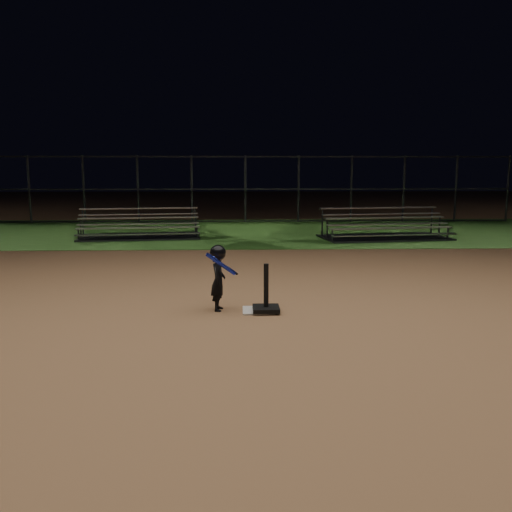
{
  "coord_description": "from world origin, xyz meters",
  "views": [
    {
      "loc": [
        -0.29,
        -7.73,
        2.06
      ],
      "look_at": [
        0.0,
        1.0,
        0.65
      ],
      "focal_mm": 38.59,
      "sensor_mm": 36.0,
      "label": 1
    }
  ],
  "objects": [
    {
      "name": "ground",
      "position": [
        0.0,
        0.0,
        0.0
      ],
      "size": [
        80.0,
        80.0,
        0.0
      ],
      "primitive_type": "plane",
      "color": "#946743",
      "rests_on": "ground"
    },
    {
      "name": "child_batter",
      "position": [
        -0.58,
        0.08,
        0.51
      ],
      "size": [
        0.46,
        0.48,
        0.96
      ],
      "rotation": [
        0.0,
        0.0,
        1.5
      ],
      "color": "black",
      "rests_on": "ground"
    },
    {
      "name": "batting_tee",
      "position": [
        0.11,
        -0.06,
        0.14
      ],
      "size": [
        0.38,
        0.38,
        0.69
      ],
      "color": "black",
      "rests_on": "home_plate"
    },
    {
      "name": "home_plate",
      "position": [
        0.0,
        0.0,
        0.01
      ],
      "size": [
        0.45,
        0.45,
        0.02
      ],
      "primitive_type": "cube",
      "color": "beige",
      "rests_on": "ground"
    },
    {
      "name": "bleacher_left",
      "position": [
        -3.2,
        8.52,
        0.18
      ],
      "size": [
        3.67,
        2.14,
        0.85
      ],
      "rotation": [
        0.0,
        0.0,
        0.13
      ],
      "color": "silver",
      "rests_on": "ground"
    },
    {
      "name": "grass_strip",
      "position": [
        0.0,
        10.0,
        0.01
      ],
      "size": [
        60.0,
        8.0,
        0.01
      ],
      "primitive_type": "cube",
      "color": "#244C18",
      "rests_on": "ground"
    },
    {
      "name": "backstop_fence",
      "position": [
        0.0,
        13.0,
        1.25
      ],
      "size": [
        20.08,
        0.08,
        2.5
      ],
      "color": "#38383D",
      "rests_on": "ground"
    },
    {
      "name": "bleacher_right",
      "position": [
        3.99,
        8.06,
        0.18
      ],
      "size": [
        3.82,
        2.24,
        0.88
      ],
      "rotation": [
        0.0,
        0.0,
        0.14
      ],
      "color": "silver",
      "rests_on": "ground"
    }
  ]
}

